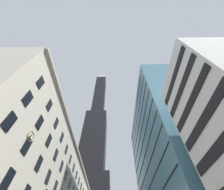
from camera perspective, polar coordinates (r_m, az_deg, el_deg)
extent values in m
cube|color=#B2A893|center=(52.33, -13.70, -24.14)|extent=(0.70, 74.71, 0.60)
cube|color=black|center=(21.43, -37.83, -26.46)|extent=(0.14, 1.40, 2.20)
cube|color=black|center=(19.70, -37.37, -8.84)|extent=(0.14, 1.40, 2.20)
cube|color=black|center=(23.01, -32.47, -17.72)|extent=(0.14, 1.40, 2.20)
cube|color=black|center=(26.86, -28.57, -24.14)|extent=(0.14, 1.40, 2.20)
cube|color=black|center=(31.03, -25.44, -28.83)|extent=(0.14, 1.40, 2.20)
cube|color=black|center=(35.42, -22.87, -32.33)|extent=(0.14, 1.40, 2.20)
cube|color=black|center=(22.22, -32.13, -1.25)|extent=(0.14, 1.40, 2.20)
cube|color=black|center=(25.20, -28.32, -10.20)|extent=(0.14, 1.40, 2.20)
cube|color=black|center=(28.76, -25.24, -17.07)|extent=(0.14, 1.40, 2.20)
cube|color=black|center=(32.69, -22.71, -22.33)|extent=(0.14, 1.40, 2.20)
cube|color=black|center=(36.88, -20.61, -26.40)|extent=(0.14, 1.40, 2.20)
cube|color=black|center=(41.25, -18.84, -29.61)|extent=(0.14, 1.40, 2.20)
cube|color=black|center=(45.75, -17.33, -32.17)|extent=(0.14, 1.40, 2.20)
cube|color=black|center=(50.35, -16.03, -34.25)|extent=(0.14, 1.40, 2.20)
cube|color=black|center=(25.19, -28.07, 4.69)|extent=(0.14, 1.40, 2.20)
cube|color=black|center=(27.86, -25.05, -3.95)|extent=(0.14, 1.40, 2.20)
cube|color=black|center=(31.11, -22.56, -10.93)|extent=(0.14, 1.40, 2.20)
cube|color=black|center=(34.78, -20.50, -16.50)|extent=(0.14, 1.40, 2.20)
cube|color=black|center=(38.74, -18.75, -20.96)|extent=(0.14, 1.40, 2.20)
cube|color=black|center=(42.93, -17.26, -24.55)|extent=(0.14, 1.40, 2.20)
cube|color=black|center=(47.27, -15.97, -27.49)|extent=(0.14, 1.40, 2.20)
cube|color=black|center=(51.73, -14.85, -29.91)|extent=(0.14, 1.40, 2.20)
cube|color=black|center=(56.28, -13.87, -31.94)|extent=(0.14, 1.40, 2.20)
cube|color=black|center=(60.90, -13.00, -33.66)|extent=(0.14, 1.40, 2.20)
torus|color=olive|center=(23.35, -31.22, -14.77)|extent=(0.14, 1.52, 1.52)
cylinder|color=silver|center=(23.37, -31.30, -14.76)|extent=(0.05, 1.31, 1.31)
cube|color=black|center=(23.42, -30.97, -14.46)|extent=(0.03, 0.08, 0.39)
cube|color=black|center=(23.14, -31.50, -15.13)|extent=(0.03, 0.24, 0.57)
cube|color=black|center=(130.21, -7.63, -19.21)|extent=(20.85, 20.85, 61.46)
cube|color=black|center=(177.65, -5.27, -0.32)|extent=(13.40, 13.40, 76.82)
cylinder|color=silver|center=(217.66, -5.05, 7.39)|extent=(1.20, 1.20, 18.92)
cylinder|color=silver|center=(217.23, -3.63, 7.41)|extent=(1.20, 1.20, 18.92)
cube|color=black|center=(16.71, 38.96, -16.34)|extent=(0.16, 10.64, 1.10)
cube|color=black|center=(18.19, 34.16, -9.12)|extent=(0.16, 10.64, 1.10)
cube|color=black|center=(20.01, 30.32, -3.06)|extent=(0.16, 10.64, 1.10)
cube|color=black|center=(22.08, 27.19, 1.94)|extent=(0.16, 10.64, 1.10)
cube|color=black|center=(24.36, 24.60, 6.04)|extent=(0.16, 10.64, 1.10)
cube|color=teal|center=(50.79, 23.02, -23.60)|extent=(15.57, 43.16, 47.41)
cube|color=black|center=(45.68, 15.77, -33.27)|extent=(0.12, 42.16, 0.24)
cube|color=black|center=(47.06, 14.57, -28.75)|extent=(0.12, 42.16, 0.24)
cube|color=black|center=(48.74, 13.53, -24.51)|extent=(0.12, 42.16, 0.24)
cube|color=black|center=(50.68, 12.63, -20.56)|extent=(0.12, 42.16, 0.24)
cube|color=black|center=(52.85, 11.84, -16.91)|extent=(0.12, 42.16, 0.24)
cube|color=black|center=(55.22, 11.15, -13.56)|extent=(0.12, 42.16, 0.24)
cube|color=black|center=(57.78, 10.52, -10.50)|extent=(0.12, 42.16, 0.24)
cube|color=black|center=(60.49, 9.97, -7.70)|extent=(0.12, 42.16, 0.24)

